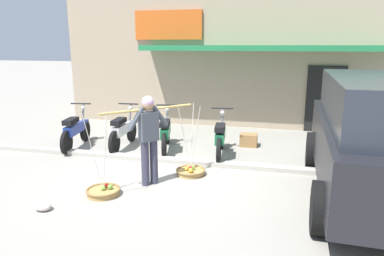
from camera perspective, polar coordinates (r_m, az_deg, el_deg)
name	(u,v)px	position (r m, az deg, el deg)	size (l,w,h in m)	color
ground_plane	(172,174)	(7.35, -3.23, -7.39)	(90.00, 90.00, 0.00)	gray
sidewalk_curb	(181,161)	(7.97, -1.75, -5.34)	(20.00, 0.24, 0.10)	#AEA89C
fruit_vendor	(149,134)	(6.58, -6.99, -1.02)	(1.29, 1.38, 1.70)	#38384C
fruit_basket_left_side	(191,171)	(7.28, -0.24, -6.92)	(0.60, 0.60, 1.45)	#B2894C
fruit_basket_right_side	(103,191)	(6.54, -14.10, -9.79)	(0.60, 0.60, 1.45)	#B2894C
motorcycle_nearest_shop	(75,130)	(9.53, -18.29, -0.37)	(0.55, 1.81, 1.09)	black
motorcycle_second_in_row	(123,131)	(9.20, -11.10, -0.42)	(0.54, 1.82, 1.09)	black
motorcycle_third_in_row	(166,133)	(8.85, -4.24, -0.74)	(0.63, 1.79, 1.09)	black
motorcycle_end_of_row	(220,137)	(8.39, 4.61, -1.53)	(0.54, 1.82, 1.09)	black
parked_truck	(381,136)	(6.59, 28.13, -1.14)	(2.31, 4.88, 2.10)	black
storefront_building	(264,58)	(13.65, 11.58, 10.96)	(13.00, 6.00, 4.20)	tan
plastic_litter_bag	(43,206)	(6.28, -22.95, -11.54)	(0.28, 0.22, 0.14)	silver
wooden_crate	(249,140)	(9.38, 9.12, -1.93)	(0.44, 0.36, 0.32)	olive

